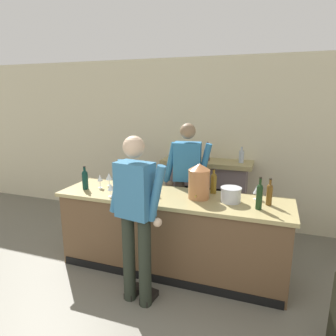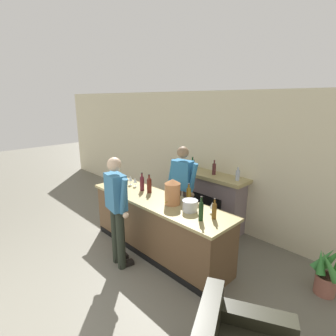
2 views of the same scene
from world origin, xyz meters
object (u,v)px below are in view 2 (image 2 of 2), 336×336
Objects in this scene: wine_glass_near_bucket at (130,179)px; ice_bucket_steel at (190,206)px; person_bartender at (182,190)px; wine_bottle_merlot_tall at (114,178)px; wine_bottle_port_short at (189,194)px; wine_glass_front_left at (135,181)px; wine_bottle_cabernet_heavy at (149,184)px; wine_glass_back_row at (123,179)px; wine_glass_mid_counter at (121,187)px; copper_dispenser at (173,192)px; wine_bottle_chardonnay_pale at (214,210)px; wine_glass_by_dispenser at (212,205)px; person_customer at (117,208)px; fireplace_stone at (213,200)px; wine_bottle_riesling_slim at (201,210)px; wine_bottle_rose_blush at (142,182)px; potted_plant_corner at (327,272)px.

ice_bucket_steel is at bearing -3.53° from wine_glass_near_bucket.
wine_bottle_merlot_tall is (-1.16, -0.69, 0.11)m from person_bartender.
wine_bottle_port_short reaches higher than wine_glass_front_left.
wine_bottle_cabernet_heavy reaches higher than wine_glass_back_row.
wine_bottle_cabernet_heavy is at bearing 14.81° from wine_bottle_merlot_tall.
wine_bottle_cabernet_heavy is at bearing -2.19° from wine_glass_near_bucket.
wine_glass_mid_counter is 0.88× the size of wine_glass_back_row.
person_bartender reaches higher than copper_dispenser.
wine_bottle_chardonnay_pale reaches higher than wine_glass_by_dispenser.
wine_bottle_cabernet_heavy is at bearing 103.38° from person_customer.
fireplace_stone is at bearing 98.32° from copper_dispenser.
wine_bottle_chardonnay_pale is 2.03m from wine_glass_near_bucket.
wine_bottle_merlot_tall is at bearing -174.52° from copper_dispenser.
wine_glass_mid_counter is (-1.00, -0.29, -0.10)m from copper_dispenser.
person_customer is at bearing -96.94° from fireplace_stone.
wine_bottle_merlot_tall reaches higher than wine_glass_back_row.
wine_glass_near_bucket is at bearing 48.15° from wine_bottle_merlot_tall.
wine_bottle_merlot_tall is 0.87× the size of wine_bottle_riesling_slim.
wine_bottle_merlot_tall is at bearing -171.26° from wine_glass_by_dispenser.
person_bartender is 10.91× the size of wine_glass_by_dispenser.
wine_glass_front_left is (-1.23, -0.15, -0.02)m from wine_bottle_port_short.
wine_bottle_rose_blush is 0.41m from wine_glass_near_bucket.
wine_bottle_cabernet_heavy is 1.14× the size of wine_bottle_chardonnay_pale.
potted_plant_corner is 2.36× the size of wine_bottle_port_short.
fireplace_stone is 0.93m from person_bartender.
wine_bottle_rose_blush is at bearing 17.65° from wine_bottle_merlot_tall.
wine_glass_mid_counter is at bearing -168.12° from ice_bucket_steel.
wine_bottle_chardonnay_pale is 0.99× the size of wine_bottle_merlot_tall.
person_customer is (-2.51, -1.64, 0.65)m from potted_plant_corner.
wine_bottle_riesling_slim is at bearing -34.21° from wine_bottle_port_short.
copper_dispenser is at bearing -6.36° from wine_bottle_cabernet_heavy.
person_customer is 5.72× the size of wine_bottle_port_short.
wine_glass_by_dispenser is 0.91× the size of wine_glass_back_row.
potted_plant_corner is 1.76× the size of copper_dispenser.
person_customer is at bearing -40.04° from wine_glass_back_row.
person_customer is 1.16m from wine_bottle_port_short.
person_bartender is at bearing 29.98° from wine_glass_back_row.
person_customer is at bearing -97.01° from person_bartender.
wine_glass_front_left is 0.97× the size of wine_glass_near_bucket.
person_bartender is 5.24× the size of wine_bottle_cabernet_heavy.
copper_dispenser is 0.70m from wine_bottle_riesling_slim.
wine_bottle_port_short is at bearing 134.67° from ice_bucket_steel.
wine_bottle_merlot_tall is at bearing -129.64° from fireplace_stone.
wine_bottle_cabernet_heavy is 1.90× the size of wine_glass_back_row.
wine_bottle_riesling_slim is at bearing -82.52° from wine_glass_by_dispenser.
wine_bottle_merlot_tall is 1.85× the size of wine_glass_by_dispenser.
ice_bucket_steel is 1.35× the size of wine_glass_near_bucket.
copper_dispenser is 1.22× the size of wine_bottle_cabernet_heavy.
person_bartender is 5.11× the size of wine_bottle_riesling_slim.
copper_dispenser reaches higher than wine_glass_back_row.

